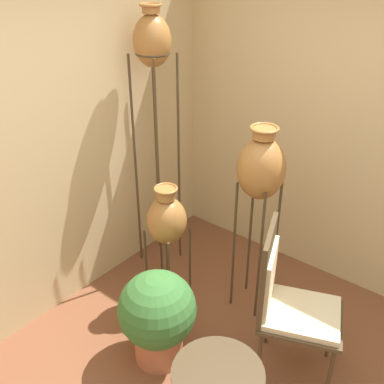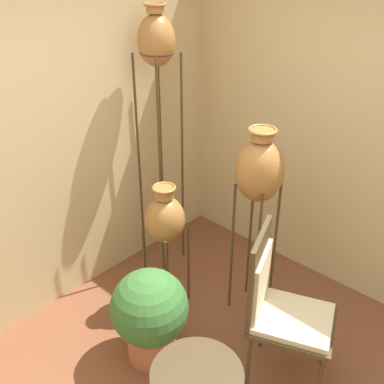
% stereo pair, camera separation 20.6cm
% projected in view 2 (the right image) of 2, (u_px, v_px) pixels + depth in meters
% --- Properties ---
extents(wall_back, '(7.42, 0.06, 2.70)m').
position_uv_depth(wall_back, '(33.00, 144.00, 3.08)').
color(wall_back, '#D1B784').
rests_on(wall_back, ground_plane).
extents(vase_stand_tall, '(0.28, 0.28, 2.19)m').
position_uv_depth(vase_stand_tall, '(157.00, 52.00, 3.30)').
color(vase_stand_tall, '#473823').
rests_on(vase_stand_tall, ground_plane).
extents(vase_stand_medium, '(0.34, 0.34, 1.50)m').
position_uv_depth(vase_stand_medium, '(259.00, 172.00, 3.05)').
color(vase_stand_medium, '#473823').
rests_on(vase_stand_medium, ground_plane).
extents(vase_stand_short, '(0.30, 0.30, 1.04)m').
position_uv_depth(vase_stand_short, '(165.00, 220.00, 3.31)').
color(vase_stand_short, '#473823').
rests_on(vase_stand_short, ground_plane).
extents(chair, '(0.60, 0.64, 1.10)m').
position_uv_depth(chair, '(279.00, 304.00, 2.76)').
color(chair, '#473823').
rests_on(chair, ground_plane).
extents(potted_plant, '(0.52, 0.52, 0.70)m').
position_uv_depth(potted_plant, '(150.00, 313.00, 3.00)').
color(potted_plant, '#B26647').
rests_on(potted_plant, ground_plane).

